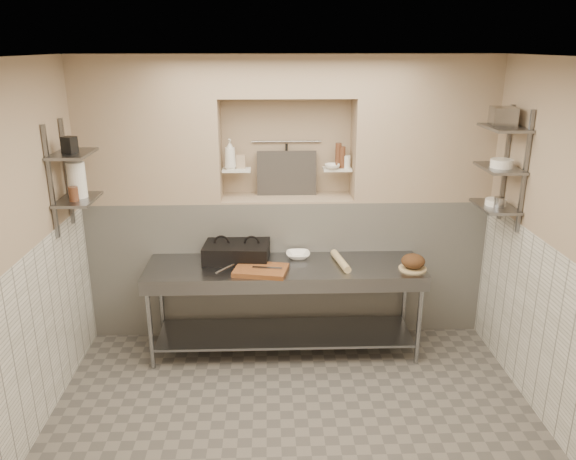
{
  "coord_description": "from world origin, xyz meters",
  "views": [
    {
      "loc": [
        -0.19,
        -3.71,
        2.88
      ],
      "look_at": [
        -0.02,
        0.9,
        1.35
      ],
      "focal_mm": 35.0,
      "sensor_mm": 36.0,
      "label": 1
    }
  ],
  "objects_px": {
    "prep_table": "(285,291)",
    "bowl_alcove": "(332,167)",
    "panini_press": "(237,251)",
    "mixing_bowl": "(298,255)",
    "rolling_pin": "(341,261)",
    "jug_left": "(77,180)",
    "bread_loaf": "(413,261)",
    "bottle_soap": "(230,154)",
    "cutting_board": "(261,270)"
  },
  "relations": [
    {
      "from": "panini_press",
      "to": "mixing_bowl",
      "type": "relative_size",
      "value": 2.76
    },
    {
      "from": "rolling_pin",
      "to": "jug_left",
      "type": "height_order",
      "value": "jug_left"
    },
    {
      "from": "bottle_soap",
      "to": "prep_table",
      "type": "bearing_deg",
      "value": -46.63
    },
    {
      "from": "mixing_bowl",
      "to": "bread_loaf",
      "type": "xyz_separation_m",
      "value": [
        1.05,
        -0.32,
        0.05
      ]
    },
    {
      "from": "panini_press",
      "to": "bowl_alcove",
      "type": "height_order",
      "value": "bowl_alcove"
    },
    {
      "from": "prep_table",
      "to": "jug_left",
      "type": "bearing_deg",
      "value": -176.79
    },
    {
      "from": "mixing_bowl",
      "to": "bread_loaf",
      "type": "relative_size",
      "value": 1.07
    },
    {
      "from": "prep_table",
      "to": "bread_loaf",
      "type": "bearing_deg",
      "value": -5.87
    },
    {
      "from": "bottle_soap",
      "to": "bowl_alcove",
      "type": "bearing_deg",
      "value": -1.42
    },
    {
      "from": "prep_table",
      "to": "panini_press",
      "type": "height_order",
      "value": "panini_press"
    },
    {
      "from": "bottle_soap",
      "to": "jug_left",
      "type": "xyz_separation_m",
      "value": [
        -1.28,
        -0.65,
        -0.09
      ]
    },
    {
      "from": "prep_table",
      "to": "mixing_bowl",
      "type": "relative_size",
      "value": 11.13
    },
    {
      "from": "panini_press",
      "to": "cutting_board",
      "type": "height_order",
      "value": "panini_press"
    },
    {
      "from": "panini_press",
      "to": "jug_left",
      "type": "height_order",
      "value": "jug_left"
    },
    {
      "from": "mixing_bowl",
      "to": "jug_left",
      "type": "xyz_separation_m",
      "value": [
        -1.93,
        -0.3,
        0.84
      ]
    },
    {
      "from": "prep_table",
      "to": "bottle_soap",
      "type": "xyz_separation_m",
      "value": [
        -0.52,
        0.55,
        1.22
      ]
    },
    {
      "from": "jug_left",
      "to": "rolling_pin",
      "type": "bearing_deg",
      "value": 2.93
    },
    {
      "from": "panini_press",
      "to": "jug_left",
      "type": "xyz_separation_m",
      "value": [
        -1.34,
        -0.29,
        0.78
      ]
    },
    {
      "from": "mixing_bowl",
      "to": "rolling_pin",
      "type": "bearing_deg",
      "value": -25.21
    },
    {
      "from": "panini_press",
      "to": "rolling_pin",
      "type": "bearing_deg",
      "value": -5.51
    },
    {
      "from": "cutting_board",
      "to": "bread_loaf",
      "type": "relative_size",
      "value": 2.16
    },
    {
      "from": "prep_table",
      "to": "cutting_board",
      "type": "relative_size",
      "value": 5.49
    },
    {
      "from": "cutting_board",
      "to": "mixing_bowl",
      "type": "xyz_separation_m",
      "value": [
        0.36,
        0.35,
        0.01
      ]
    },
    {
      "from": "mixing_bowl",
      "to": "bowl_alcove",
      "type": "xyz_separation_m",
      "value": [
        0.35,
        0.32,
        0.81
      ]
    },
    {
      "from": "bowl_alcove",
      "to": "jug_left",
      "type": "xyz_separation_m",
      "value": [
        -2.28,
        -0.62,
        0.03
      ]
    },
    {
      "from": "prep_table",
      "to": "cutting_board",
      "type": "bearing_deg",
      "value": -146.27
    },
    {
      "from": "panini_press",
      "to": "bowl_alcove",
      "type": "relative_size",
      "value": 4.22
    },
    {
      "from": "prep_table",
      "to": "bread_loaf",
      "type": "xyz_separation_m",
      "value": [
        1.18,
        -0.12,
        0.34
      ]
    },
    {
      "from": "cutting_board",
      "to": "rolling_pin",
      "type": "distance_m",
      "value": 0.77
    },
    {
      "from": "cutting_board",
      "to": "bread_loaf",
      "type": "height_order",
      "value": "bread_loaf"
    },
    {
      "from": "bottle_soap",
      "to": "jug_left",
      "type": "relative_size",
      "value": 0.95
    },
    {
      "from": "cutting_board",
      "to": "bottle_soap",
      "type": "xyz_separation_m",
      "value": [
        -0.29,
        0.69,
        0.94
      ]
    },
    {
      "from": "cutting_board",
      "to": "jug_left",
      "type": "xyz_separation_m",
      "value": [
        -1.58,
        0.05,
        0.85
      ]
    },
    {
      "from": "mixing_bowl",
      "to": "rolling_pin",
      "type": "xyz_separation_m",
      "value": [
        0.39,
        -0.18,
        0.01
      ]
    },
    {
      "from": "panini_press",
      "to": "bowl_alcove",
      "type": "distance_m",
      "value": 1.25
    },
    {
      "from": "rolling_pin",
      "to": "bottle_soap",
      "type": "xyz_separation_m",
      "value": [
        -1.05,
        0.53,
        0.93
      ]
    },
    {
      "from": "cutting_board",
      "to": "jug_left",
      "type": "height_order",
      "value": "jug_left"
    },
    {
      "from": "prep_table",
      "to": "bowl_alcove",
      "type": "distance_m",
      "value": 1.31
    },
    {
      "from": "bread_loaf",
      "to": "jug_left",
      "type": "bearing_deg",
      "value": 179.6
    },
    {
      "from": "bread_loaf",
      "to": "jug_left",
      "type": "xyz_separation_m",
      "value": [
        -2.98,
        0.02,
        0.79
      ]
    },
    {
      "from": "cutting_board",
      "to": "bread_loaf",
      "type": "xyz_separation_m",
      "value": [
        1.4,
        0.03,
        0.06
      ]
    },
    {
      "from": "mixing_bowl",
      "to": "bottle_soap",
      "type": "height_order",
      "value": "bottle_soap"
    },
    {
      "from": "panini_press",
      "to": "cutting_board",
      "type": "bearing_deg",
      "value": -50.94
    },
    {
      "from": "bowl_alcove",
      "to": "cutting_board",
      "type": "bearing_deg",
      "value": -136.55
    },
    {
      "from": "cutting_board",
      "to": "jug_left",
      "type": "bearing_deg",
      "value": 178.29
    },
    {
      "from": "prep_table",
      "to": "mixing_bowl",
      "type": "height_order",
      "value": "mixing_bowl"
    },
    {
      "from": "prep_table",
      "to": "mixing_bowl",
      "type": "bearing_deg",
      "value": 56.17
    },
    {
      "from": "bread_loaf",
      "to": "cutting_board",
      "type": "bearing_deg",
      "value": -178.92
    },
    {
      "from": "bowl_alcove",
      "to": "jug_left",
      "type": "distance_m",
      "value": 2.37
    },
    {
      "from": "prep_table",
      "to": "cutting_board",
      "type": "distance_m",
      "value": 0.39
    }
  ]
}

